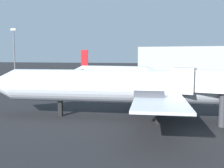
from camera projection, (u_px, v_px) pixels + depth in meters
airplane_at_gate at (146, 87)px, 30.84m from camera, size 41.82×24.27×11.25m
airplane_far_left at (113, 71)px, 82.03m from camera, size 28.98×21.58×9.77m
light_mast_left at (14, 49)px, 106.93m from camera, size 2.40×0.50×19.12m
terminal_building at (203, 60)px, 125.24m from camera, size 60.76×19.95×12.22m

